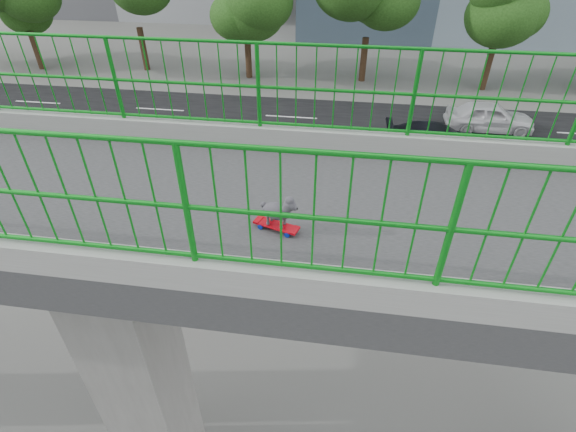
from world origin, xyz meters
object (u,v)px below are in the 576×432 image
(car_3, at_px, (437,140))
(car_6, at_px, (48,183))
(skateboard, at_px, (276,226))
(car_0, at_px, (420,273))
(car_1, at_px, (326,204))
(car_4, at_px, (490,117))
(car_2, at_px, (259,158))
(poodle, at_px, (278,210))
(car_5, at_px, (168,246))

(car_3, distance_m, car_6, 17.51)
(skateboard, relative_size, car_0, 0.12)
(car_1, bearing_deg, car_4, 139.99)
(car_0, relative_size, car_2, 0.72)
(skateboard, height_order, car_4, skateboard)
(car_2, bearing_deg, car_4, -60.50)
(car_0, height_order, car_3, car_3)
(car_2, bearing_deg, car_6, 111.44)
(poodle, relative_size, car_1, 0.08)
(poodle, height_order, car_4, poodle)
(car_4, bearing_deg, car_0, 158.93)
(car_4, bearing_deg, car_1, 139.99)
(car_0, distance_m, car_2, 9.04)
(car_2, bearing_deg, car_1, -134.53)
(poodle, bearing_deg, car_3, -179.49)
(car_1, relative_size, car_5, 1.02)
(skateboard, height_order, car_5, skateboard)
(car_2, relative_size, car_4, 1.27)
(car_1, bearing_deg, poodle, -0.81)
(car_4, bearing_deg, car_6, 116.26)
(car_0, distance_m, car_6, 14.87)
(poodle, xyz_separation_m, car_1, (-9.71, 0.14, -6.46))
(poodle, bearing_deg, skateboard, -90.00)
(poodle, height_order, car_1, poodle)
(car_3, bearing_deg, skateboard, 162.56)
(car_3, xyz_separation_m, car_5, (9.60, -9.89, 0.04))
(car_0, xyz_separation_m, car_5, (0.00, -8.12, 0.07))
(skateboard, relative_size, car_6, 0.10)
(car_1, distance_m, car_2, 4.56)
(car_4, bearing_deg, skateboard, 156.94)
(skateboard, distance_m, car_5, 10.25)
(car_5, bearing_deg, poodle, 36.70)
(car_0, bearing_deg, poodle, -26.62)
(car_0, relative_size, car_1, 0.86)
(poodle, relative_size, car_2, 0.07)
(car_0, bearing_deg, skateboard, -26.80)
(car_5, bearing_deg, car_3, 134.15)
(car_3, xyz_separation_m, car_4, (-3.20, 3.16, 0.04))
(poodle, height_order, car_5, poodle)
(car_2, relative_size, car_6, 1.14)
(car_1, distance_m, car_5, 5.93)
(car_2, height_order, car_5, car_2)
(car_6, bearing_deg, skateboard, 49.20)
(car_0, height_order, car_1, car_1)
(car_2, distance_m, car_6, 8.75)
(poodle, distance_m, car_0, 9.80)
(skateboard, relative_size, car_3, 0.10)
(car_3, distance_m, car_4, 4.50)
(car_0, relative_size, car_4, 0.91)
(car_4, bearing_deg, car_5, 134.45)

